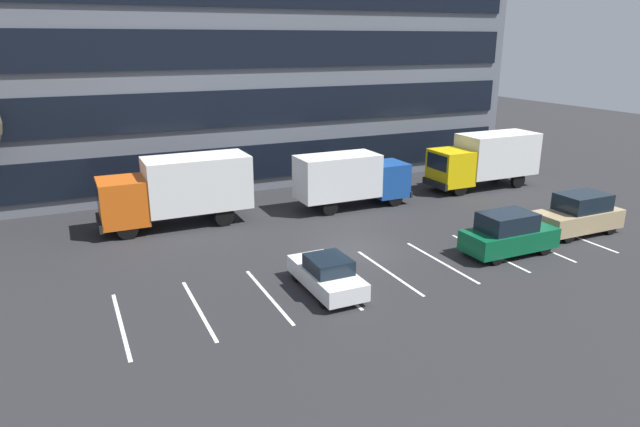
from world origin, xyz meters
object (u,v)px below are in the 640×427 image
object	(u,v)px
box_truck_yellow	(485,158)
suv_forest	(508,234)
box_truck_blue	(351,177)
sedan_white	(327,274)
box_truck_orange	(179,188)
suv_tan	(579,214)

from	to	relation	value
box_truck_yellow	suv_forest	world-z (taller)	box_truck_yellow
box_truck_blue	suv_forest	distance (m)	10.55
suv_forest	sedan_white	bearing A→B (deg)	-179.80
box_truck_yellow	suv_forest	bearing A→B (deg)	-125.66
box_truck_blue	box_truck_yellow	xyz separation A→B (m)	(10.55, 0.35, 0.21)
box_truck_blue	box_truck_orange	bearing A→B (deg)	175.13
suv_tan	suv_forest	distance (m)	5.51
suv_tan	sedan_white	bearing A→B (deg)	-176.99
box_truck_orange	suv_tan	bearing A→B (deg)	-28.64
box_truck_yellow	suv_tan	size ratio (longest dim) A/B	1.67
box_truck_blue	suv_forest	bearing A→B (deg)	-72.97
box_truck_yellow	box_truck_orange	bearing A→B (deg)	178.58
box_truck_orange	box_truck_blue	distance (m)	10.10
box_truck_orange	box_truck_yellow	world-z (taller)	box_truck_orange
box_truck_yellow	sedan_white	xyz separation A→B (m)	(-16.99, -10.44, -1.35)
sedan_white	suv_forest	distance (m)	9.53
box_truck_orange	suv_tan	distance (m)	21.23
box_truck_orange	sedan_white	bearing A→B (deg)	-71.73
box_truck_orange	box_truck_yellow	distance (m)	20.62
box_truck_orange	box_truck_yellow	bearing A→B (deg)	-1.42
box_truck_orange	sedan_white	distance (m)	11.61
box_truck_blue	suv_forest	xyz separation A→B (m)	(3.08, -10.06, -0.85)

